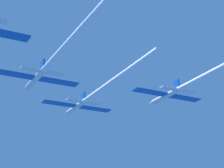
% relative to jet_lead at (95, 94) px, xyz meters
% --- Properties ---
extents(jet_lead, '(20.09, 51.28, 3.33)m').
position_rel_jet_lead_xyz_m(jet_lead, '(0.00, 0.00, 0.00)').
color(jet_lead, silver).
extents(jet_left_wing, '(20.09, 61.63, 3.33)m').
position_rel_jet_lead_xyz_m(jet_left_wing, '(-16.90, -21.15, -0.31)').
color(jet_left_wing, silver).
extents(jet_right_wing, '(20.09, 56.05, 3.33)m').
position_rel_jet_lead_xyz_m(jet_right_wing, '(18.28, -20.04, 0.66)').
color(jet_right_wing, silver).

